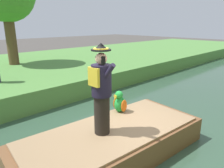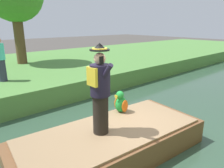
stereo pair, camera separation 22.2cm
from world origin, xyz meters
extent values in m
plane|color=#4C4742|center=(0.00, 0.00, 0.00)|extent=(80.00, 80.00, 0.00)
cube|color=#33513D|center=(0.00, 0.00, 0.05)|extent=(6.52, 48.00, 0.10)
cube|color=#568E42|center=(-8.04, 0.00, 0.42)|extent=(9.57, 48.00, 0.85)
cube|color=brown|center=(0.00, -0.41, 0.38)|extent=(2.18, 4.35, 0.56)
cube|color=#997A56|center=(0.00, -0.41, 0.69)|extent=(2.00, 4.00, 0.05)
cylinder|color=black|center=(-0.06, -0.65, 1.12)|extent=(0.32, 0.32, 0.82)
cylinder|color=black|center=(-0.06, -0.65, 1.84)|extent=(0.40, 0.40, 0.62)
cube|color=gold|center=(-0.06, -0.84, 1.94)|extent=(0.28, 0.06, 0.36)
sphere|color=#DBA884|center=(-0.06, -0.65, 2.27)|extent=(0.23, 0.23, 0.23)
cylinder|color=black|center=(-0.06, -0.65, 2.43)|extent=(0.38, 0.38, 0.03)
cone|color=black|center=(-0.06, -0.65, 2.50)|extent=(0.26, 0.26, 0.12)
cylinder|color=gold|center=(-0.06, -0.65, 2.46)|extent=(0.29, 0.29, 0.02)
cylinder|color=black|center=(0.16, -0.69, 2.02)|extent=(0.38, 0.09, 0.43)
cube|color=black|center=(0.07, -0.71, 2.26)|extent=(0.03, 0.08, 0.15)
ellipsoid|color=green|center=(-0.54, 0.39, 0.91)|extent=(0.26, 0.32, 0.40)
sphere|color=green|center=(-0.54, 0.35, 1.18)|extent=(0.20, 0.20, 0.20)
cone|color=yellow|center=(-0.54, 0.25, 1.17)|extent=(0.09, 0.09, 0.09)
ellipsoid|color=orange|center=(-0.68, 0.39, 0.91)|extent=(0.08, 0.20, 0.32)
ellipsoid|color=orange|center=(-0.40, 0.39, 0.91)|extent=(0.08, 0.20, 0.32)
cylinder|color=brown|center=(-8.44, 0.59, 2.12)|extent=(0.50, 0.50, 2.53)
cylinder|color=#33384C|center=(-5.23, -1.18, 1.25)|extent=(0.28, 0.28, 0.80)
camera|label=1|loc=(2.88, -3.21, 2.90)|focal=33.25mm
camera|label=2|loc=(3.03, -3.05, 2.90)|focal=33.25mm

